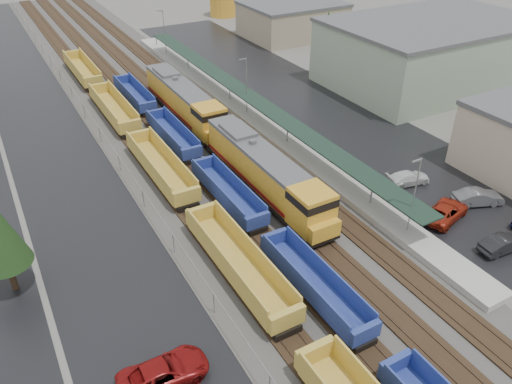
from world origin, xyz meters
TOP-DOWN VIEW (x-y plane):
  - ballast_strip at (0.00, 60.00)m, footprint 20.00×160.00m
  - trackbed at (-0.00, 60.00)m, footprint 14.60×160.00m
  - west_parking_lot at (-15.00, 60.00)m, footprint 10.00×160.00m
  - east_commuter_lot at (19.00, 50.00)m, footprint 16.00×100.00m
  - station_platform at (9.50, 50.01)m, footprint 3.00×80.00m
  - chainlink_fence at (-9.50, 58.44)m, footprint 0.08×160.04m
  - industrial_buildings at (37.76, 45.85)m, footprint 32.52×75.30m
  - tree_east at (28.00, 58.00)m, footprint 4.40×4.40m
  - locomotive_lead at (2.00, 31.94)m, footprint 3.26×21.48m
  - locomotive_trail at (2.00, 52.94)m, footprint 3.26×21.48m
  - well_string_yellow at (-6.00, 31.70)m, footprint 2.85×104.07m
  - well_string_blue at (-2.00, 25.37)m, footprint 2.47×86.21m
  - storage_tank at (31.56, 101.93)m, footprint 6.04×6.04m
  - parked_car_west_c at (-14.79, 16.27)m, footprint 2.70×5.86m
  - parked_car_east_a at (15.27, 14.46)m, footprint 1.94×4.65m
  - parked_car_east_b at (14.60, 20.29)m, footprint 4.04×6.11m
  - parked_car_east_c at (16.00, 26.67)m, footprint 2.74×5.05m
  - parked_car_east_e at (19.21, 20.44)m, footprint 3.38×5.11m

SIDE VIEW (x-z plane):
  - west_parking_lot at x=-15.00m, z-range 0.00..0.02m
  - east_commuter_lot at x=19.00m, z-range 0.00..0.02m
  - ballast_strip at x=0.00m, z-range 0.00..0.08m
  - trackbed at x=0.00m, z-range 0.05..0.27m
  - parked_car_east_c at x=16.00m, z-range 0.00..1.39m
  - station_platform at x=9.50m, z-range -3.27..4.73m
  - parked_car_east_a at x=15.27m, z-range 0.00..1.50m
  - parked_car_east_b at x=14.60m, z-range 0.00..1.56m
  - parked_car_east_e at x=19.21m, z-range 0.00..1.59m
  - parked_car_west_c at x=-14.79m, z-range 0.00..1.63m
  - well_string_blue at x=-2.00m, z-range 0.01..2.21m
  - well_string_yellow at x=-6.00m, z-range -0.03..2.50m
  - chainlink_fence at x=-9.50m, z-range 0.60..2.62m
  - locomotive_lead at x=2.00m, z-range 0.14..5.00m
  - locomotive_trail at x=2.00m, z-range 0.14..5.00m
  - storage_tank at x=31.56m, z-range 0.00..6.04m
  - industrial_buildings at x=37.76m, z-range -0.50..9.00m
  - tree_east at x=28.00m, z-range 1.47..11.47m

